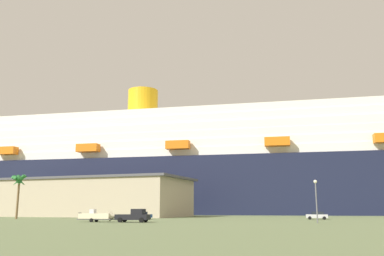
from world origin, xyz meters
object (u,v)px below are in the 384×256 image
(pickup_truck, at_px, (134,216))
(street_lamp, at_px, (316,194))
(palm_tree, at_px, (19,183))
(parked_car_silver_sedan, at_px, (317,215))
(small_boat_on_trailer, at_px, (99,216))
(parked_car_blue_suv, at_px, (141,215))
(cruise_ship, at_px, (236,169))

(pickup_truck, relative_size, street_lamp, 0.84)
(palm_tree, bearing_deg, street_lamp, -7.92)
(parked_car_silver_sedan, bearing_deg, pickup_truck, -139.83)
(small_boat_on_trailer, height_order, parked_car_silver_sedan, small_boat_on_trailer)
(pickup_truck, relative_size, small_boat_on_trailer, 0.72)
(parked_car_silver_sedan, relative_size, parked_car_blue_suv, 0.98)
(small_boat_on_trailer, distance_m, palm_tree, 30.52)
(pickup_truck, bearing_deg, parked_car_blue_suv, 108.37)
(street_lamp, bearing_deg, cruise_ship, 107.74)
(cruise_ship, distance_m, parked_car_silver_sedan, 66.19)
(palm_tree, height_order, parked_car_silver_sedan, palm_tree)
(pickup_truck, distance_m, parked_car_silver_sedan, 39.11)
(parked_car_silver_sedan, height_order, parked_car_blue_suv, same)
(palm_tree, relative_size, parked_car_silver_sedan, 2.22)
(cruise_ship, xyz_separation_m, pickup_truck, (-3.81, -84.10, -15.13))
(cruise_ship, height_order, parked_car_blue_suv, cruise_ship)
(small_boat_on_trailer, height_order, street_lamp, street_lamp)
(cruise_ship, bearing_deg, parked_car_blue_suv, -98.24)
(street_lamp, bearing_deg, parked_car_silver_sedan, 88.59)
(street_lamp, bearing_deg, small_boat_on_trailer, -172.91)
(cruise_ship, relative_size, parked_car_silver_sedan, 64.44)
(street_lamp, relative_size, parked_car_blue_suv, 1.53)
(palm_tree, height_order, street_lamp, palm_tree)
(pickup_truck, relative_size, palm_tree, 0.59)
(cruise_ship, bearing_deg, palm_tree, -117.30)
(palm_tree, xyz_separation_m, parked_car_silver_sedan, (62.85, 12.35, -6.99))
(street_lamp, bearing_deg, palm_tree, 172.08)
(small_boat_on_trailer, relative_size, street_lamp, 1.15)
(pickup_truck, relative_size, parked_car_silver_sedan, 1.31)
(small_boat_on_trailer, relative_size, parked_car_silver_sedan, 1.81)
(pickup_truck, height_order, parked_car_blue_suv, pickup_truck)
(small_boat_on_trailer, distance_m, parked_car_blue_suv, 17.78)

